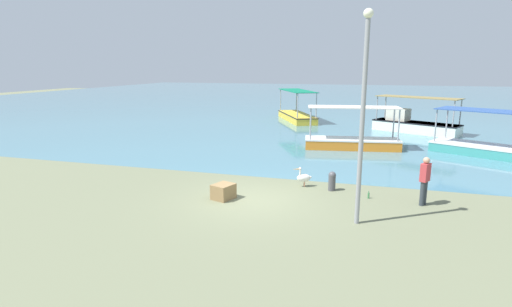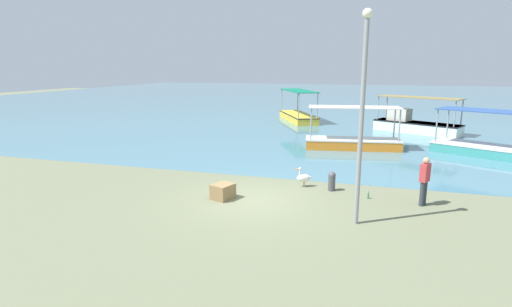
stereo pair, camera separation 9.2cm
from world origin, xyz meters
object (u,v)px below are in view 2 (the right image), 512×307
object	(u,v)px
fishing_boat_outer	(414,124)
mooring_bollard	(332,181)
fishing_boat_near_right	(298,115)
pelican	(303,178)
fishing_boat_near_left	(353,140)
glass_bottle	(368,196)
fisherman_standing	(424,180)
cargo_crate	(223,191)
fishing_boat_far_left	(482,146)
lamp_post	(362,109)

from	to	relation	value
fishing_boat_outer	mooring_bollard	size ratio (longest dim) A/B	8.03
fishing_boat_near_right	pelican	world-z (taller)	fishing_boat_near_right
pelican	fishing_boat_near_left	bearing A→B (deg)	80.12
mooring_bollard	glass_bottle	xyz separation A→B (m)	(1.38, -0.58, -0.29)
fishing_boat_near_right	fishing_boat_outer	bearing A→B (deg)	-23.50
pelican	fisherman_standing	xyz separation A→B (m)	(4.30, -0.97, 0.53)
fishing_boat_near_right	mooring_bollard	bearing A→B (deg)	-75.64
fishing_boat_near_right	cargo_crate	size ratio (longest dim) A/B	9.01
fishing_boat_near_right	fishing_boat_far_left	xyz separation A→B (m)	(12.08, -10.77, -0.03)
glass_bottle	fisherman_standing	bearing A→B (deg)	-6.23
cargo_crate	lamp_post	bearing A→B (deg)	-12.13
fishing_boat_near_right	cargo_crate	world-z (taller)	fishing_boat_near_right
fishing_boat_far_left	fishing_boat_outer	bearing A→B (deg)	113.09
fishing_boat_near_right	glass_bottle	xyz separation A→B (m)	(6.37, -20.08, -0.39)
pelican	fishing_boat_far_left	bearing A→B (deg)	46.08
fishing_boat_near_left	pelican	world-z (taller)	fishing_boat_near_left
fishing_boat_far_left	lamp_post	size ratio (longest dim) A/B	0.84
fishing_boat_far_left	pelican	world-z (taller)	fishing_boat_far_left
pelican	glass_bottle	bearing A→B (deg)	-17.14
fishing_boat_near_right	fisherman_standing	distance (m)	21.86
fishing_boat_near_left	fishing_boat_near_right	xyz separation A→B (m)	(-5.29, 11.10, 0.01)
fishing_boat_far_left	pelican	size ratio (longest dim) A/B	6.57
cargo_crate	fishing_boat_outer	bearing A→B (deg)	65.92
fishing_boat_outer	cargo_crate	xyz separation A→B (m)	(-7.86, -17.58, -0.37)
fishing_boat_near_left	mooring_bollard	bearing A→B (deg)	-92.06
cargo_crate	glass_bottle	size ratio (longest dim) A/B	2.74
lamp_post	glass_bottle	size ratio (longest dim) A/B	23.07
fishing_boat_far_left	mooring_bollard	bearing A→B (deg)	-129.11
fishing_boat_outer	fisherman_standing	world-z (taller)	fishing_boat_outer
fishing_boat_near_right	fishing_boat_outer	distance (m)	10.03
fishing_boat_outer	pelican	bearing A→B (deg)	-109.21
fishing_boat_far_left	fisherman_standing	size ratio (longest dim) A/B	3.11
fishing_boat_near_right	glass_bottle	world-z (taller)	fishing_boat_near_right
pelican	cargo_crate	bearing A→B (deg)	-137.98
fishing_boat_near_right	fisherman_standing	xyz separation A→B (m)	(8.17, -20.27, 0.41)
fishing_boat_near_right	pelican	bearing A→B (deg)	-78.68
mooring_bollard	pelican	bearing A→B (deg)	170.50
lamp_post	fishing_boat_near_right	bearing A→B (deg)	105.00
fishing_boat_outer	lamp_post	distance (m)	19.07
fisherman_standing	lamp_post	bearing A→B (deg)	-132.37
mooring_bollard	glass_bottle	world-z (taller)	mooring_bollard
lamp_post	pelican	bearing A→B (deg)	123.63
lamp_post	fisherman_standing	size ratio (longest dim) A/B	3.69
fishing_boat_near_right	fishing_boat_far_left	size ratio (longest dim) A/B	1.27
fishing_boat_outer	glass_bottle	bearing A→B (deg)	-99.98
mooring_bollard	glass_bottle	bearing A→B (deg)	-22.97
fishing_boat_far_left	fisherman_standing	xyz separation A→B (m)	(-3.91, -9.50, 0.44)
fishing_boat_near_right	glass_bottle	distance (m)	21.07
fishing_boat_outer	mooring_bollard	xyz separation A→B (m)	(-4.21, -15.49, -0.24)
fishing_boat_far_left	glass_bottle	world-z (taller)	fishing_boat_far_left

